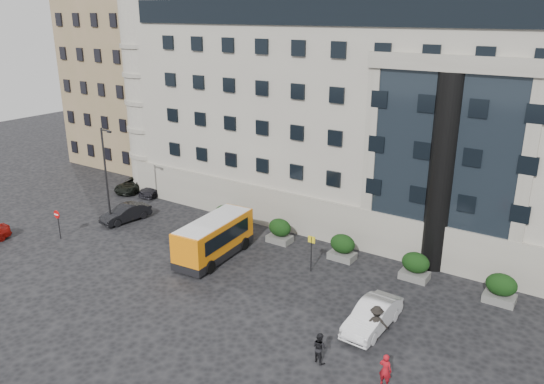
{
  "coord_description": "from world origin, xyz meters",
  "views": [
    {
      "loc": [
        21.01,
        -22.78,
        16.46
      ],
      "look_at": [
        2.39,
        4.98,
        5.0
      ],
      "focal_mm": 35.0,
      "sensor_mm": 36.0,
      "label": 1
    }
  ],
  "objects_px": {
    "hedge_c": "(342,247)",
    "parked_car_c": "(160,187)",
    "bus_stop_sign": "(311,247)",
    "hedge_b": "(280,231)",
    "parked_car_b": "(126,213)",
    "white_taxi": "(372,316)",
    "pedestrian_a": "(385,370)",
    "hedge_a": "(225,216)",
    "pedestrian_b": "(319,347)",
    "red_truck": "(203,173)",
    "street_lamp": "(106,173)",
    "hedge_d": "(415,266)",
    "hedge_e": "(501,288)",
    "minibus": "(214,237)",
    "no_entry_sign": "(58,219)",
    "parked_car_d": "(135,184)",
    "pedestrian_c": "(376,323)"
  },
  "relations": [
    {
      "from": "hedge_c",
      "to": "parked_car_c",
      "type": "xyz_separation_m",
      "value": [
        -20.67,
        2.97,
        -0.3
      ]
    },
    {
      "from": "hedge_a",
      "to": "bus_stop_sign",
      "type": "xyz_separation_m",
      "value": [
        9.5,
        -2.8,
        0.8
      ]
    },
    {
      "from": "hedge_c",
      "to": "hedge_d",
      "type": "distance_m",
      "value": 5.2
    },
    {
      "from": "bus_stop_sign",
      "to": "hedge_b",
      "type": "bearing_deg",
      "value": 146.93
    },
    {
      "from": "hedge_c",
      "to": "white_taxi",
      "type": "xyz_separation_m",
      "value": [
        5.22,
        -6.79,
        -0.16
      ]
    },
    {
      "from": "street_lamp",
      "to": "parked_car_d",
      "type": "distance_m",
      "value": 9.5
    },
    {
      "from": "hedge_c",
      "to": "red_truck",
      "type": "height_order",
      "value": "red_truck"
    },
    {
      "from": "hedge_d",
      "to": "hedge_c",
      "type": "bearing_deg",
      "value": 180.0
    },
    {
      "from": "minibus",
      "to": "pedestrian_a",
      "type": "height_order",
      "value": "minibus"
    },
    {
      "from": "hedge_b",
      "to": "hedge_d",
      "type": "relative_size",
      "value": 1.0
    },
    {
      "from": "hedge_c",
      "to": "pedestrian_a",
      "type": "distance_m",
      "value": 13.18
    },
    {
      "from": "pedestrian_a",
      "to": "pedestrian_c",
      "type": "height_order",
      "value": "pedestrian_c"
    },
    {
      "from": "hedge_e",
      "to": "pedestrian_a",
      "type": "bearing_deg",
      "value": -104.57
    },
    {
      "from": "pedestrian_a",
      "to": "hedge_b",
      "type": "bearing_deg",
      "value": -38.18
    },
    {
      "from": "no_entry_sign",
      "to": "hedge_b",
      "type": "bearing_deg",
      "value": 31.9
    },
    {
      "from": "hedge_a",
      "to": "pedestrian_b",
      "type": "xyz_separation_m",
      "value": [
        14.63,
        -10.92,
        -0.13
      ]
    },
    {
      "from": "bus_stop_sign",
      "to": "pedestrian_a",
      "type": "xyz_separation_m",
      "value": [
        8.5,
        -7.97,
        -0.9
      ]
    },
    {
      "from": "red_truck",
      "to": "parked_car_d",
      "type": "xyz_separation_m",
      "value": [
        -4.75,
        -4.62,
        -0.82
      ]
    },
    {
      "from": "hedge_e",
      "to": "no_entry_sign",
      "type": "relative_size",
      "value": 0.79
    },
    {
      "from": "red_truck",
      "to": "parked_car_c",
      "type": "height_order",
      "value": "red_truck"
    },
    {
      "from": "hedge_a",
      "to": "bus_stop_sign",
      "type": "relative_size",
      "value": 0.73
    },
    {
      "from": "hedge_c",
      "to": "white_taxi",
      "type": "height_order",
      "value": "hedge_c"
    },
    {
      "from": "red_truck",
      "to": "bus_stop_sign",
      "type": "bearing_deg",
      "value": -37.6
    },
    {
      "from": "minibus",
      "to": "parked_car_b",
      "type": "xyz_separation_m",
      "value": [
        -10.43,
        1.18,
        -0.86
      ]
    },
    {
      "from": "hedge_a",
      "to": "bus_stop_sign",
      "type": "bearing_deg",
      "value": -16.42
    },
    {
      "from": "hedge_d",
      "to": "minibus",
      "type": "xyz_separation_m",
      "value": [
        -12.79,
        -4.73,
        0.62
      ]
    },
    {
      "from": "street_lamp",
      "to": "parked_car_b",
      "type": "relative_size",
      "value": 1.91
    },
    {
      "from": "no_entry_sign",
      "to": "parked_car_b",
      "type": "bearing_deg",
      "value": 75.42
    },
    {
      "from": "hedge_d",
      "to": "bus_stop_sign",
      "type": "xyz_separation_m",
      "value": [
        -6.1,
        -2.8,
        0.8
      ]
    },
    {
      "from": "parked_car_b",
      "to": "white_taxi",
      "type": "height_order",
      "value": "white_taxi"
    },
    {
      "from": "no_entry_sign",
      "to": "white_taxi",
      "type": "xyz_separation_m",
      "value": [
        24.62,
        2.05,
        -0.88
      ]
    },
    {
      "from": "hedge_d",
      "to": "pedestrian_a",
      "type": "height_order",
      "value": "hedge_d"
    },
    {
      "from": "white_taxi",
      "to": "parked_car_d",
      "type": "bearing_deg",
      "value": 164.47
    },
    {
      "from": "hedge_b",
      "to": "red_truck",
      "type": "relative_size",
      "value": 0.33
    },
    {
      "from": "no_entry_sign",
      "to": "pedestrian_b",
      "type": "xyz_separation_m",
      "value": [
        23.63,
        -2.08,
        -0.85
      ]
    },
    {
      "from": "hedge_c",
      "to": "bus_stop_sign",
      "type": "relative_size",
      "value": 0.73
    },
    {
      "from": "street_lamp",
      "to": "white_taxi",
      "type": "relative_size",
      "value": 1.72
    },
    {
      "from": "hedge_d",
      "to": "bus_stop_sign",
      "type": "relative_size",
      "value": 0.73
    },
    {
      "from": "no_entry_sign",
      "to": "white_taxi",
      "type": "bearing_deg",
      "value": 4.76
    },
    {
      "from": "no_entry_sign",
      "to": "pedestrian_c",
      "type": "height_order",
      "value": "no_entry_sign"
    },
    {
      "from": "parked_car_d",
      "to": "street_lamp",
      "type": "bearing_deg",
      "value": -64.04
    },
    {
      "from": "pedestrian_a",
      "to": "hedge_a",
      "type": "bearing_deg",
      "value": -29.0
    },
    {
      "from": "bus_stop_sign",
      "to": "white_taxi",
      "type": "relative_size",
      "value": 0.54
    },
    {
      "from": "parked_car_d",
      "to": "pedestrian_b",
      "type": "height_order",
      "value": "pedestrian_b"
    },
    {
      "from": "bus_stop_sign",
      "to": "hedge_e",
      "type": "bearing_deg",
      "value": 13.92
    },
    {
      "from": "parked_car_d",
      "to": "pedestrian_b",
      "type": "relative_size",
      "value": 2.8
    },
    {
      "from": "hedge_d",
      "to": "bus_stop_sign",
      "type": "height_order",
      "value": "bus_stop_sign"
    },
    {
      "from": "hedge_a",
      "to": "minibus",
      "type": "distance_m",
      "value": 5.53
    },
    {
      "from": "hedge_a",
      "to": "white_taxi",
      "type": "xyz_separation_m",
      "value": [
        15.62,
        -6.79,
        -0.16
      ]
    },
    {
      "from": "red_truck",
      "to": "street_lamp",
      "type": "bearing_deg",
      "value": -97.35
    }
  ]
}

